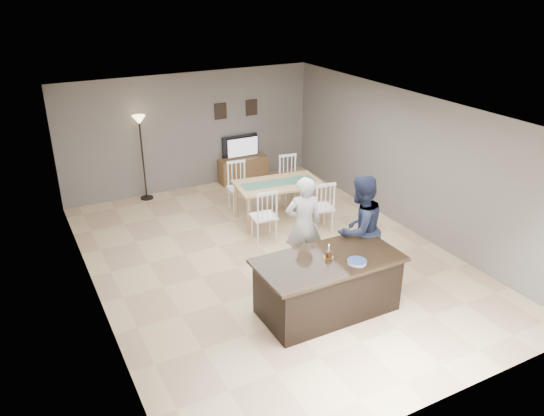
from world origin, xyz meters
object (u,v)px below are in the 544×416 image
tv_console (243,169)px  dining_table (278,189)px  plate_stack (357,262)px  man (359,229)px  woman (304,225)px  television (241,147)px  floor_lamp (140,135)px  kitchen_island (328,285)px  birthday_cake (329,254)px

tv_console → dining_table: 2.40m
plate_stack → dining_table: (0.62, 3.51, -0.25)m
tv_console → man: bearing=-92.9°
tv_console → dining_table: (-0.30, -2.35, 0.37)m
woman → plate_stack: woman is taller
dining_table → woman: bearing=-100.0°
television → man: man is taller
floor_lamp → woman: bearing=-71.0°
television → dining_table: 2.45m
kitchen_island → television: television is taller
kitchen_island → woman: woman is taller
dining_table → floor_lamp: 3.29m
floor_lamp → birthday_cake: bearing=-77.4°
woman → plate_stack: size_ratio=6.10×
man → floor_lamp: floor_lamp is taller
kitchen_island → birthday_cake: (0.02, 0.04, 0.50)m
tv_console → dining_table: bearing=-97.2°
kitchen_island → birthday_cake: bearing=64.2°
plate_stack → dining_table: 3.57m
woman → dining_table: size_ratio=0.80×
television → man: 5.10m
dining_table → tv_console: bearing=89.7°
woman → plate_stack: bearing=107.8°
tv_console → plate_stack: bearing=-98.9°
tv_console → plate_stack: (-0.91, -5.86, 0.62)m
kitchen_island → television: bearing=78.0°
television → birthday_cake: television is taller
woman → floor_lamp: 4.68m
kitchen_island → woman: bearing=76.2°
tv_console → plate_stack: 5.97m
floor_lamp → plate_stack: bearing=-75.7°
floor_lamp → dining_table: bearing=-48.2°
television → man: (-0.25, -5.09, 0.05)m
tv_console → birthday_cake: bearing=-102.1°
man → plate_stack: bearing=41.6°
floor_lamp → television: bearing=1.2°
kitchen_island → television: (1.20, 5.64, 0.41)m
television → woman: (-0.90, -4.43, -0.01)m
birthday_cake → floor_lamp: bearing=102.6°
kitchen_island → man: 1.19m
woman → plate_stack: 1.50m
tv_console → woman: woman is taller
birthday_cake → plate_stack: bearing=-51.2°
woman → television: bearing=-83.3°
television → plate_stack: 6.00m
birthday_cake → dining_table: bearing=74.4°
plate_stack → woman: bearing=89.6°
man → plate_stack: size_ratio=6.51×
kitchen_island → tv_console: bearing=77.8°
woman → man: size_ratio=0.94×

